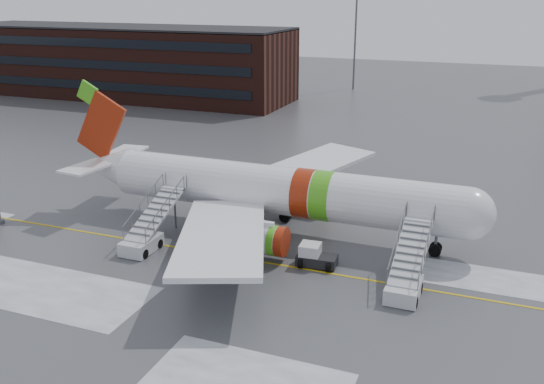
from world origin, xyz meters
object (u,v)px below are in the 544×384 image
at_px(airliner, 270,190).
at_px(airstair_fwd, 406,277).
at_px(pushback_tug, 314,256).
at_px(airstair_aft, 147,234).

distance_m(airliner, airstair_fwd, 13.79).
relative_size(airstair_fwd, pushback_tug, 2.68).
bearing_deg(airstair_fwd, airstair_aft, 180.00).
relative_size(airstair_aft, pushback_tug, 2.68).
relative_size(airstair_fwd, airstair_aft, 1.00).
bearing_deg(pushback_tug, airstair_fwd, -13.76).
height_order(airstair_fwd, airstair_aft, same).
bearing_deg(airliner, airstair_fwd, -28.74).
relative_size(airliner, airstair_aft, 4.55).
height_order(airstair_aft, pushback_tug, airstair_aft).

